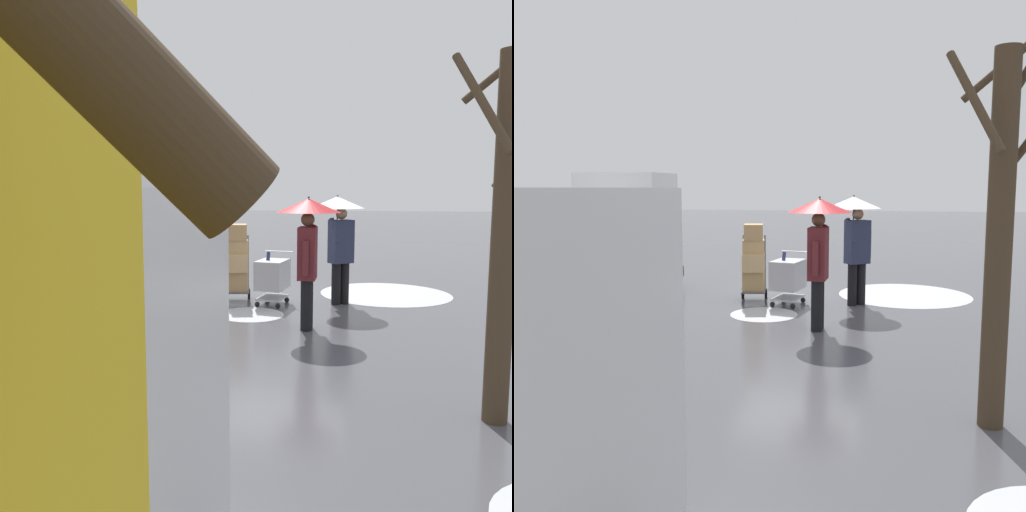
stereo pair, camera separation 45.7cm
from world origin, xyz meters
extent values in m
plane|color=#4C4C51|center=(0.00, 0.00, 0.00)|extent=(90.00, 90.00, 0.00)
cylinder|color=#ADAFB5|center=(0.45, 1.44, 0.00)|extent=(1.22, 1.22, 0.01)
cylinder|color=silver|center=(-2.15, -0.91, 0.00)|extent=(2.78, 2.78, 0.01)
cube|color=white|center=(4.00, 1.39, 1.06)|extent=(2.11, 5.26, 1.40)
cube|color=white|center=(3.94, -0.51, 2.18)|extent=(1.88, 1.45, 0.84)
cube|color=black|center=(3.92, -1.23, 1.38)|extent=(1.66, 0.11, 0.63)
cube|color=#232326|center=(3.92, -1.27, 0.32)|extent=(1.96, 0.22, 0.24)
cylinder|color=black|center=(4.93, -0.25, 0.36)|extent=(0.26, 0.73, 0.72)
cylinder|color=black|center=(2.97, -0.20, 0.36)|extent=(0.26, 0.73, 0.72)
cylinder|color=black|center=(3.07, 3.03, 0.36)|extent=(0.26, 0.73, 0.72)
cube|color=#B2B2B7|center=(0.15, 0.51, 0.60)|extent=(0.66, 0.85, 0.56)
cube|color=#B2B2B7|center=(0.15, 0.51, 0.14)|extent=(0.59, 0.76, 0.04)
cylinder|color=#B2B2B7|center=(0.07, 0.10, 1.00)|extent=(0.58, 0.15, 0.04)
sphere|color=black|center=(0.01, 0.85, 0.05)|extent=(0.10, 0.10, 0.10)
sphere|color=black|center=(0.41, 0.77, 0.05)|extent=(0.10, 0.10, 0.10)
sphere|color=black|center=(-0.12, 0.25, 0.05)|extent=(0.10, 0.10, 0.10)
sphere|color=black|center=(0.29, 0.17, 0.05)|extent=(0.10, 0.10, 0.10)
cylinder|color=navy|center=(0.25, 0.59, 0.70)|extent=(0.12, 0.29, 0.69)
cube|color=#515156|center=(0.89, 0.28, 0.22)|extent=(0.57, 0.67, 0.03)
cylinder|color=#515156|center=(0.72, -0.05, 0.77)|extent=(0.04, 0.04, 1.10)
cylinder|color=#515156|center=(1.15, 0.02, 0.77)|extent=(0.04, 0.04, 1.10)
cylinder|color=black|center=(0.70, -0.05, 0.10)|extent=(0.08, 0.21, 0.20)
cylinder|color=black|center=(1.17, 0.03, 0.10)|extent=(0.08, 0.21, 0.20)
cube|color=tan|center=(0.89, 0.28, 0.43)|extent=(0.47, 0.48, 0.39)
cube|color=tan|center=(0.89, 0.28, 0.80)|extent=(0.53, 0.65, 0.35)
cube|color=tan|center=(0.89, 0.28, 1.11)|extent=(0.50, 0.50, 0.27)
cube|color=#A37F51|center=(0.89, 0.28, 1.40)|extent=(0.46, 0.52, 0.31)
cylinder|color=black|center=(-1.25, 0.22, 0.41)|extent=(0.18, 0.18, 0.82)
cylinder|color=black|center=(-1.09, 0.33, 0.41)|extent=(0.18, 0.18, 0.82)
cube|color=#282D47|center=(-1.17, 0.27, 1.24)|extent=(0.52, 0.48, 0.84)
sphere|color=#8C6647|center=(-1.17, 0.27, 1.78)|extent=(0.22, 0.22, 0.22)
cylinder|color=#282D47|center=(-1.38, 0.13, 1.19)|extent=(0.10, 0.10, 0.55)
cylinder|color=#282D47|center=(-1.03, 0.39, 1.46)|extent=(0.25, 0.31, 0.50)
cylinder|color=#333338|center=(-1.09, 0.33, 1.62)|extent=(0.02, 0.02, 0.86)
cone|color=white|center=(-1.09, 0.33, 2.00)|extent=(1.04, 1.04, 0.22)
sphere|color=#333338|center=(-1.09, 0.33, 2.13)|extent=(0.04, 0.04, 0.04)
cylinder|color=black|center=(-0.61, 2.42, 0.41)|extent=(0.18, 0.18, 0.82)
cylinder|color=black|center=(-0.62, 2.22, 0.41)|extent=(0.18, 0.18, 0.82)
cube|color=#5B1E23|center=(-0.62, 2.32, 1.24)|extent=(0.31, 0.46, 0.84)
sphere|color=brown|center=(-0.62, 2.32, 1.78)|extent=(0.22, 0.22, 0.22)
cylinder|color=#5B1E23|center=(-0.60, 2.58, 1.19)|extent=(0.10, 0.10, 0.55)
cylinder|color=#5B1E23|center=(-0.61, 2.14, 1.46)|extent=(0.31, 0.12, 0.50)
cylinder|color=#333338|center=(-0.62, 2.22, 1.62)|extent=(0.02, 0.02, 0.86)
cone|color=red|center=(-0.62, 2.22, 2.00)|extent=(1.04, 1.04, 0.22)
sphere|color=#333338|center=(-0.62, 2.22, 2.13)|extent=(0.04, 0.04, 0.04)
cylinder|color=#423323|center=(-2.63, 5.67, 1.77)|extent=(0.24, 0.24, 3.53)
cylinder|color=#423323|center=(-2.83, 5.48, 3.32)|extent=(0.48, 0.50, 0.79)
cylinder|color=#423323|center=(-2.82, 5.47, 2.61)|extent=(0.49, 0.48, 0.71)
cylinder|color=#423323|center=(-2.33, 5.85, 3.04)|extent=(0.47, 0.69, 0.99)
cylinder|color=#423323|center=(-2.86, 5.17, 3.61)|extent=(1.08, 0.55, 0.92)
camera|label=1|loc=(-1.05, 11.17, 2.28)|focal=39.01mm
camera|label=2|loc=(-1.50, 11.10, 2.28)|focal=39.01mm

